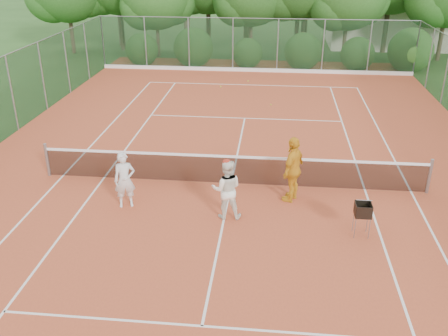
% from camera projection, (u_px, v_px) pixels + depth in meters
% --- Properties ---
extents(ground, '(120.00, 120.00, 0.00)m').
position_uv_depth(ground, '(231.00, 184.00, 15.65)').
color(ground, '#264D1B').
rests_on(ground, ground).
extents(clay_court, '(18.00, 36.00, 0.02)m').
position_uv_depth(clay_court, '(231.00, 184.00, 15.65)').
color(clay_court, '#B94D2A').
rests_on(clay_court, ground).
extents(club_building, '(8.00, 5.00, 3.00)m').
position_uv_depth(club_building, '(386.00, 24.00, 35.90)').
color(club_building, beige).
rests_on(club_building, ground).
extents(tennis_net, '(11.97, 0.10, 1.10)m').
position_uv_depth(tennis_net, '(231.00, 169.00, 15.43)').
color(tennis_net, gray).
rests_on(tennis_net, clay_court).
extents(player_white, '(0.69, 0.56, 1.63)m').
position_uv_depth(player_white, '(125.00, 180.00, 14.02)').
color(player_white, silver).
rests_on(player_white, clay_court).
extents(player_center_grp, '(0.87, 0.70, 1.73)m').
position_uv_depth(player_center_grp, '(227.00, 189.00, 13.42)').
color(player_center_grp, white).
rests_on(player_center_grp, clay_court).
extents(player_yellow, '(0.93, 1.24, 1.96)m').
position_uv_depth(player_yellow, '(293.00, 169.00, 14.29)').
color(player_yellow, gold).
rests_on(player_yellow, clay_court).
extents(ball_hopper, '(0.40, 0.40, 0.91)m').
position_uv_depth(ball_hopper, '(363.00, 210.00, 12.62)').
color(ball_hopper, gray).
rests_on(ball_hopper, clay_court).
extents(stray_ball_a, '(0.07, 0.07, 0.07)m').
position_uv_depth(stray_ball_a, '(221.00, 87.00, 25.99)').
color(stray_ball_a, '#CDEE37').
rests_on(stray_ball_a, clay_court).
extents(stray_ball_b, '(0.07, 0.07, 0.07)m').
position_uv_depth(stray_ball_b, '(248.00, 81.00, 27.04)').
color(stray_ball_b, '#C0DF33').
rests_on(stray_ball_b, clay_court).
extents(stray_ball_c, '(0.07, 0.07, 0.07)m').
position_uv_depth(stray_ball_c, '(271.00, 105.00, 23.12)').
color(stray_ball_c, '#B6D531').
rests_on(stray_ball_c, clay_court).
extents(court_markings, '(11.03, 23.83, 0.01)m').
position_uv_depth(court_markings, '(231.00, 184.00, 15.64)').
color(court_markings, white).
rests_on(court_markings, clay_court).
extents(fence_back, '(18.07, 0.07, 3.00)m').
position_uv_depth(fence_back, '(255.00, 45.00, 28.60)').
color(fence_back, '#19381E').
rests_on(fence_back, clay_court).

